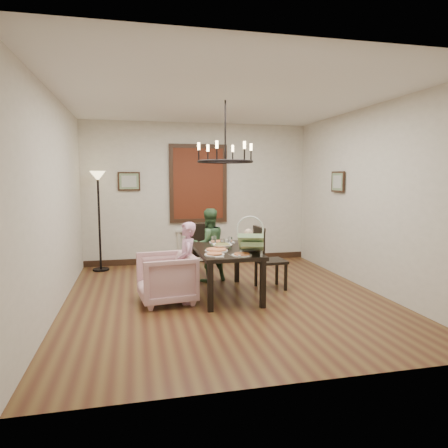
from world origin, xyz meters
name	(u,v)px	position (x,y,z in m)	size (l,w,h in m)	color
room_shell	(220,199)	(0.00, 0.37, 1.40)	(4.51, 5.00, 2.81)	brown
dining_table	(225,254)	(0.02, 0.11, 0.61)	(0.84, 1.48, 0.69)	black
chair_far	(202,250)	(-0.13, 1.31, 0.46)	(0.40, 0.40, 0.91)	black
chair_right	(271,257)	(0.79, 0.30, 0.49)	(0.43, 0.43, 0.99)	black
armchair	(166,278)	(-0.86, -0.05, 0.34)	(0.74, 0.76, 0.69)	#D7A4A7
elderly_woman	(187,270)	(-0.57, -0.11, 0.47)	(0.34, 0.22, 0.93)	#DC9BBB
seated_man	(209,251)	(-0.07, 0.96, 0.51)	(0.49, 0.38, 1.01)	#3B623A
baby_bouncer	(251,241)	(0.27, -0.34, 0.87)	(0.40, 0.54, 0.36)	#A0CE8E
salad_bowl	(222,246)	(-0.02, 0.13, 0.73)	(0.33, 0.33, 0.08)	white
pizza_platter	(216,250)	(-0.15, -0.07, 0.71)	(0.32, 0.32, 0.04)	tan
drinking_glass	(223,244)	(-0.02, 0.13, 0.76)	(0.07, 0.07, 0.15)	silver
window_blinds	(198,184)	(0.00, 2.46, 1.60)	(1.00, 0.03, 1.40)	#582111
radiator	(199,245)	(0.00, 2.48, 0.35)	(0.92, 0.12, 0.62)	silver
picture_back	(129,181)	(-1.35, 2.47, 1.65)	(0.42, 0.03, 0.36)	black
picture_right	(338,182)	(2.21, 0.90, 1.65)	(0.42, 0.03, 0.36)	black
floor_lamp	(99,222)	(-1.90, 2.15, 0.90)	(0.30, 0.30, 1.80)	black
chandelier	(225,162)	(0.02, 0.11, 1.95)	(0.80, 0.80, 0.04)	black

